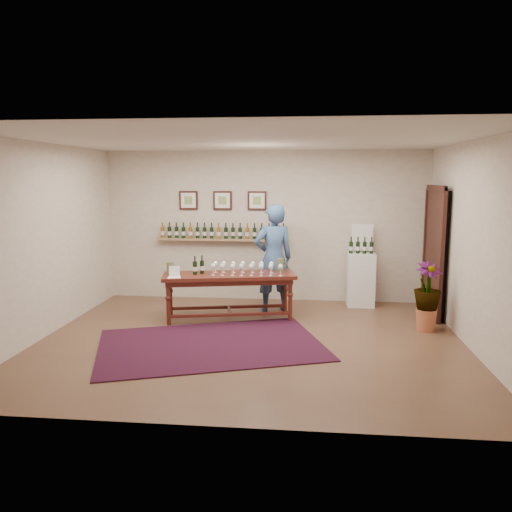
# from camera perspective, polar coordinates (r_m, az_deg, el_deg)

# --- Properties ---
(ground) EXTENTS (6.00, 6.00, 0.00)m
(ground) POSITION_cam_1_polar(r_m,az_deg,el_deg) (7.21, -0.65, -9.66)
(ground) COLOR brown
(ground) RESTS_ON ground
(room_shell) EXTENTS (6.00, 6.00, 6.00)m
(room_shell) POSITION_cam_1_polar(r_m,az_deg,el_deg) (8.83, 14.49, 0.97)
(room_shell) COLOR beige
(room_shell) RESTS_ON ground
(rug) EXTENTS (3.52, 2.89, 0.02)m
(rug) POSITION_cam_1_polar(r_m,az_deg,el_deg) (7.06, -5.20, -10.04)
(rug) COLOR #4E0D15
(rug) RESTS_ON ground
(tasting_table) EXTENTS (2.23, 1.11, 0.76)m
(tasting_table) POSITION_cam_1_polar(r_m,az_deg,el_deg) (8.14, -3.09, -2.82)
(tasting_table) COLOR #4E1B13
(tasting_table) RESTS_ON ground
(table_glasses) EXTENTS (1.44, 0.39, 0.20)m
(table_glasses) POSITION_cam_1_polar(r_m,az_deg,el_deg) (8.06, -1.56, -1.39)
(table_glasses) COLOR white
(table_glasses) RESTS_ON tasting_table
(table_bottles) EXTENTS (0.27, 0.17, 0.27)m
(table_bottles) POSITION_cam_1_polar(r_m,az_deg,el_deg) (8.12, -6.59, -1.11)
(table_bottles) COLOR black
(table_bottles) RESTS_ON tasting_table
(pitcher_left) EXTENTS (0.15, 0.15, 0.20)m
(pitcher_left) POSITION_cam_1_polar(r_m,az_deg,el_deg) (8.17, -9.79, -1.35)
(pitcher_left) COLOR #606840
(pitcher_left) RESTS_ON tasting_table
(pitcher_right) EXTENTS (0.15, 0.15, 0.22)m
(pitcher_right) POSITION_cam_1_polar(r_m,az_deg,el_deg) (8.27, 2.78, -1.05)
(pitcher_right) COLOR #606840
(pitcher_right) RESTS_ON tasting_table
(menu_card) EXTENTS (0.23, 0.19, 0.18)m
(menu_card) POSITION_cam_1_polar(r_m,az_deg,el_deg) (7.90, -9.31, -1.77)
(menu_card) COLOR white
(menu_card) RESTS_ON tasting_table
(display_pedestal) EXTENTS (0.48, 0.48, 0.96)m
(display_pedestal) POSITION_cam_1_polar(r_m,az_deg,el_deg) (9.23, 11.85, -2.63)
(display_pedestal) COLOR white
(display_pedestal) RESTS_ON ground
(pedestal_bottles) EXTENTS (0.30, 0.08, 0.30)m
(pedestal_bottles) POSITION_cam_1_polar(r_m,az_deg,el_deg) (9.09, 11.94, 1.22)
(pedestal_bottles) COLOR black
(pedestal_bottles) RESTS_ON display_pedestal
(info_sign) EXTENTS (0.39, 0.02, 0.53)m
(info_sign) POSITION_cam_1_polar(r_m,az_deg,el_deg) (9.26, 12.04, 2.08)
(info_sign) COLOR white
(info_sign) RESTS_ON display_pedestal
(potted_plant) EXTENTS (0.63, 0.63, 0.91)m
(potted_plant) POSITION_cam_1_polar(r_m,az_deg,el_deg) (7.95, 18.97, -4.40)
(potted_plant) COLOR #B4603C
(potted_plant) RESTS_ON ground
(person) EXTENTS (0.79, 0.64, 1.86)m
(person) POSITION_cam_1_polar(r_m,az_deg,el_deg) (8.58, 2.02, -0.25)
(person) COLOR #395A88
(person) RESTS_ON ground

